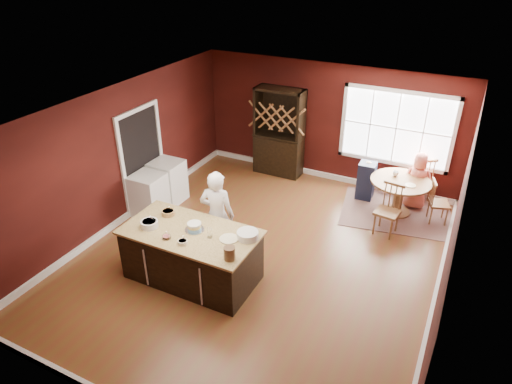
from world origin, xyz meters
TOP-DOWN VIEW (x-y plane):
  - room_shell at (0.00, 0.00)m, footprint 7.00×7.00m
  - window at (1.50, 3.47)m, footprint 2.36×0.10m
  - doorway at (-2.97, 0.60)m, footprint 0.08×1.26m
  - kitchen_island at (-0.73, -1.03)m, footprint 2.18×1.14m
  - dining_table at (1.88, 2.60)m, footprint 1.20×1.20m
  - baker at (-0.67, -0.29)m, footprint 0.68×0.52m
  - layer_cake at (-0.69, -0.96)m, footprint 0.31×0.31m
  - bowl_blue at (-1.39, -1.21)m, footprint 0.28×0.28m
  - bowl_yellow at (-1.34, -0.77)m, footprint 0.22×0.22m
  - bowl_pink at (-0.95, -1.35)m, footprint 0.13×0.13m
  - bowl_olive at (-0.64, -1.36)m, footprint 0.15×0.15m
  - drinking_glass at (-0.36, -1.02)m, footprint 0.08×0.08m
  - dinner_plate at (-0.07, -0.95)m, footprint 0.29×0.29m
  - white_tub at (0.17, -0.78)m, footprint 0.34×0.34m
  - stoneware_crock at (0.18, -1.37)m, footprint 0.17×0.17m
  - rug at (1.88, 2.60)m, footprint 2.42×2.02m
  - chair_east at (2.67, 2.61)m, footprint 0.47×0.48m
  - chair_south at (1.84, 1.74)m, footprint 0.48×0.46m
  - chair_north at (2.17, 3.42)m, footprint 0.59×0.58m
  - seated_woman at (2.15, 3.03)m, footprint 0.63×0.43m
  - high_chair at (1.12, 2.93)m, footprint 0.37×0.37m
  - toddler at (1.13, 2.95)m, footprint 0.18×0.14m
  - table_plate at (2.09, 2.46)m, footprint 0.21×0.21m
  - table_cup at (1.73, 2.77)m, footprint 0.13×0.13m
  - hutch at (-1.08, 3.22)m, footprint 1.14×0.47m
  - washer at (-2.64, 0.28)m, footprint 0.61×0.59m
  - dryer at (-2.64, 0.92)m, footprint 0.63×0.61m

SIDE VIEW (x-z plane):
  - rug at x=1.88m, z-range 0.00..0.01m
  - high_chair at x=1.12m, z-range 0.00..0.87m
  - kitchen_island at x=-0.73m, z-range -0.02..0.90m
  - washer at x=-2.64m, z-range 0.00..0.89m
  - dryer at x=-2.64m, z-range 0.00..0.91m
  - chair_east at x=2.67m, z-range 0.00..0.91m
  - chair_north at x=2.17m, z-range 0.00..1.02m
  - chair_south at x=1.84m, z-range 0.00..1.02m
  - dining_table at x=1.88m, z-range 0.16..0.91m
  - seated_woman at x=2.15m, z-range 0.00..1.23m
  - table_plate at x=2.09m, z-range 0.75..0.77m
  - table_cup at x=1.73m, z-range 0.75..0.85m
  - toddler at x=1.13m, z-range 0.68..0.94m
  - baker at x=-0.67m, z-range 0.00..1.66m
  - dinner_plate at x=-0.07m, z-range 0.92..0.94m
  - bowl_pink at x=-0.95m, z-range 0.92..0.97m
  - bowl_olive at x=-0.64m, z-range 0.92..0.98m
  - bowl_yellow at x=-1.34m, z-range 0.92..1.00m
  - bowl_blue at x=-1.39m, z-range 0.92..1.03m
  - white_tub at x=0.17m, z-range 0.92..1.04m
  - layer_cake at x=-0.69m, z-range 0.92..1.05m
  - drinking_glass at x=-0.36m, z-range 0.92..1.09m
  - stoneware_crock at x=0.18m, z-range 0.92..1.12m
  - doorway at x=-2.97m, z-range -0.04..2.09m
  - hutch at x=-1.08m, z-range 0.00..2.08m
  - room_shell at x=0.00m, z-range -2.15..4.85m
  - window at x=1.50m, z-range 0.67..2.33m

